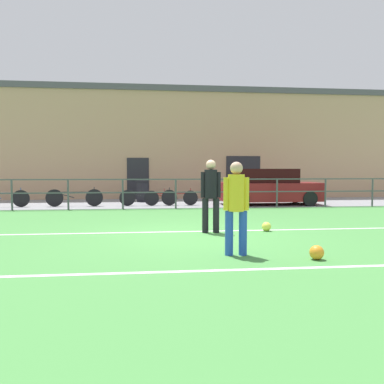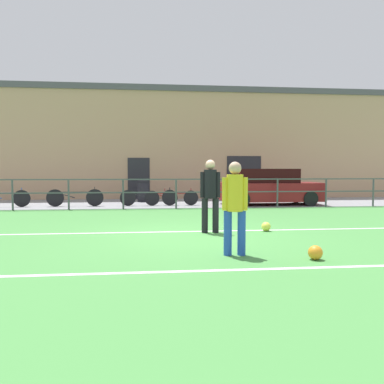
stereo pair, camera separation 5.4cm
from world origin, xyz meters
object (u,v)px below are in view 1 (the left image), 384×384
(player_goalkeeper, at_px, (211,191))
(bicycle_parked_3, at_px, (171,198))
(bicycle_parked_0, at_px, (1,198))
(bicycle_parked_1, at_px, (148,197))
(soccer_ball_spare, at_px, (317,252))
(player_striker, at_px, (236,202))
(soccer_ball_match, at_px, (266,227))
(bicycle_parked_2, at_px, (74,197))
(parked_car_red, at_px, (269,188))
(trash_bin_0, at_px, (143,191))

(player_goalkeeper, bearing_deg, bicycle_parked_3, 100.36)
(bicycle_parked_0, distance_m, bicycle_parked_1, 5.77)
(player_goalkeeper, distance_m, soccer_ball_spare, 3.31)
(player_striker, distance_m, bicycle_parked_1, 9.58)
(soccer_ball_match, xyz_separation_m, bicycle_parked_3, (-1.90, 6.92, 0.23))
(bicycle_parked_1, relative_size, bicycle_parked_2, 1.05)
(soccer_ball_spare, bearing_deg, bicycle_parked_2, 119.88)
(soccer_ball_spare, height_order, parked_car_red, parked_car_red)
(bicycle_parked_2, bearing_deg, player_goalkeeper, -57.78)
(parked_car_red, relative_size, bicycle_parked_2, 1.84)
(bicycle_parked_0, xyz_separation_m, bicycle_parked_3, (6.70, -0.00, -0.03))
(player_goalkeeper, height_order, soccer_ball_spare, player_goalkeeper)
(player_striker, bearing_deg, trash_bin_0, -76.54)
(player_striker, xyz_separation_m, bicycle_parked_0, (-7.27, 9.44, -0.55))
(player_striker, xyz_separation_m, bicycle_parked_3, (-0.57, 9.44, -0.58))
(player_striker, distance_m, parked_car_red, 10.03)
(bicycle_parked_2, distance_m, bicycle_parked_3, 3.89)
(parked_car_red, xyz_separation_m, bicycle_parked_1, (-5.07, 0.07, -0.38))
(parked_car_red, height_order, bicycle_parked_1, parked_car_red)
(soccer_ball_match, relative_size, bicycle_parked_0, 0.10)
(parked_car_red, xyz_separation_m, bicycle_parked_2, (-8.02, 0.07, -0.36))
(player_striker, height_order, trash_bin_0, player_striker)
(soccer_ball_spare, bearing_deg, parked_car_red, 76.74)
(soccer_ball_spare, relative_size, parked_car_red, 0.06)
(bicycle_parked_0, height_order, bicycle_parked_1, bicycle_parked_0)
(player_striker, height_order, bicycle_parked_2, player_striker)
(player_striker, height_order, bicycle_parked_3, player_striker)
(trash_bin_0, bearing_deg, soccer_ball_spare, -75.97)
(player_goalkeeper, xyz_separation_m, player_striker, (0.05, -2.44, -0.06))
(player_goalkeeper, relative_size, player_striker, 1.06)
(soccer_ball_spare, xyz_separation_m, trash_bin_0, (-3.00, 12.01, 0.39))
(player_striker, xyz_separation_m, parked_car_red, (3.57, 9.38, -0.18))
(player_striker, distance_m, trash_bin_0, 11.67)
(soccer_ball_spare, xyz_separation_m, bicycle_parked_2, (-5.70, 9.92, 0.26))
(bicycle_parked_0, bearing_deg, bicycle_parked_1, 0.00)
(soccer_ball_match, height_order, bicycle_parked_3, bicycle_parked_3)
(parked_car_red, distance_m, bicycle_parked_2, 8.03)
(player_striker, bearing_deg, soccer_ball_spare, 163.62)
(bicycle_parked_2, bearing_deg, bicycle_parked_0, 180.00)
(bicycle_parked_0, relative_size, bicycle_parked_1, 0.92)
(soccer_ball_spare, distance_m, bicycle_parked_3, 10.09)
(soccer_ball_match, height_order, bicycle_parked_0, bicycle_parked_0)
(parked_car_red, bearing_deg, bicycle_parked_2, 179.53)
(soccer_ball_spare, relative_size, bicycle_parked_3, 0.11)
(player_goalkeeper, relative_size, bicycle_parked_0, 0.79)
(player_goalkeeper, distance_m, player_striker, 2.44)
(player_goalkeeper, distance_m, bicycle_parked_0, 10.08)
(player_striker, xyz_separation_m, soccer_ball_match, (1.33, 2.52, -0.81))
(bicycle_parked_2, xyz_separation_m, trash_bin_0, (2.70, 2.09, 0.13))
(player_goalkeeper, xyz_separation_m, bicycle_parked_3, (-0.53, 7.00, -0.63))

